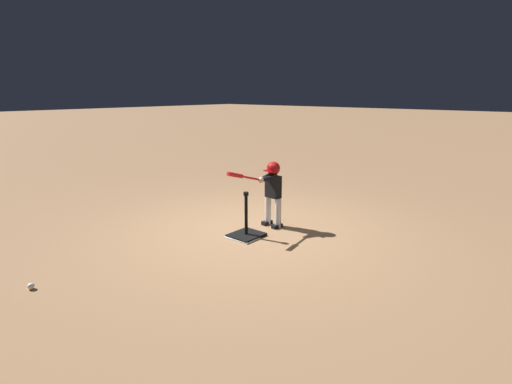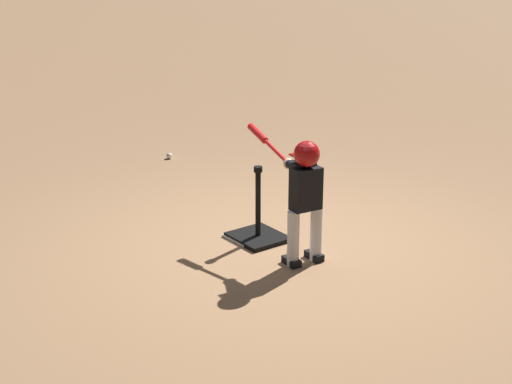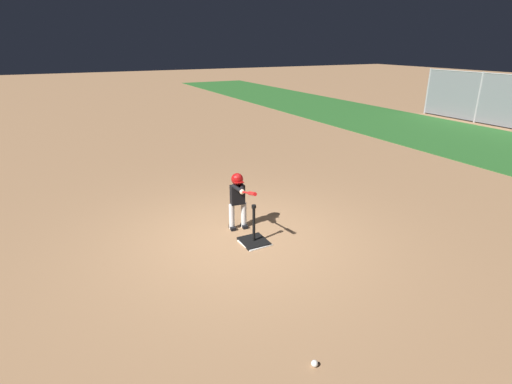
{
  "view_description": "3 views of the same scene",
  "coord_description": "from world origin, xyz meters",
  "views": [
    {
      "loc": [
        4.4,
        3.94,
        2.12
      ],
      "look_at": [
        0.11,
        0.22,
        0.68
      ],
      "focal_mm": 28.0,
      "sensor_mm": 36.0,
      "label": 1
    },
    {
      "loc": [
        -4.54,
        3.72,
        2.49
      ],
      "look_at": [
        -0.04,
        0.36,
        0.57
      ],
      "focal_mm": 50.0,
      "sensor_mm": 36.0,
      "label": 2
    },
    {
      "loc": [
        5.65,
        -2.59,
        3.19
      ],
      "look_at": [
        0.31,
        0.13,
        0.94
      ],
      "focal_mm": 28.0,
      "sensor_mm": 36.0,
      "label": 3
    }
  ],
  "objects": [
    {
      "name": "baseball",
      "position": [
        3.01,
        -0.55,
        0.04
      ],
      "size": [
        0.07,
        0.07,
        0.07
      ],
      "primitive_type": "sphere",
      "color": "white",
      "rests_on": "ground_plane"
    },
    {
      "name": "home_plate",
      "position": [
        0.27,
        0.13,
        0.01
      ],
      "size": [
        0.46,
        0.46,
        0.02
      ],
      "primitive_type": "cube",
      "rotation": [
        0.0,
        0.0,
        0.06
      ],
      "color": "white",
      "rests_on": "ground_plane"
    },
    {
      "name": "ground_plane",
      "position": [
        0.0,
        0.0,
        0.0
      ],
      "size": [
        90.0,
        90.0,
        0.0
      ],
      "primitive_type": "plane",
      "color": "#99704C"
    },
    {
      "name": "batting_tee",
      "position": [
        0.24,
        0.13,
        0.08
      ],
      "size": [
        0.48,
        0.43,
        0.69
      ],
      "color": "black",
      "rests_on": "ground_plane"
    },
    {
      "name": "batter_child",
      "position": [
        -0.36,
        0.13,
        0.66
      ],
      "size": [
        1.02,
        0.34,
        1.05
      ],
      "color": "silver",
      "rests_on": "ground_plane"
    }
  ]
}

